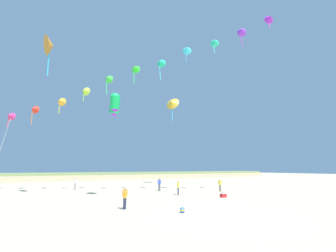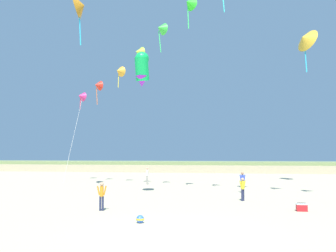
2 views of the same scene
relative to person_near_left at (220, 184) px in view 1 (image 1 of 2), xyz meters
name	(u,v)px [view 1 (image 1 of 2)]	position (x,y,z in m)	size (l,w,h in m)	color
ground_plane	(220,214)	(-9.71, -10.76, -0.92)	(240.00, 240.00, 0.00)	#C1B28E
dune_ridge	(87,176)	(-9.71, 39.19, -0.03)	(120.00, 10.87, 1.80)	tan
person_near_left	(220,184)	(0.00, 0.00, 0.00)	(0.37, 0.51, 1.60)	#726656
person_near_right	(178,187)	(-6.68, -0.69, -0.03)	(0.45, 0.42, 1.55)	#282D4C
person_mid_center	(125,196)	(-14.62, -6.20, -0.02)	(0.55, 0.23, 1.57)	#282D4C
person_far_left	(159,183)	(-6.47, 4.32, 0.05)	(0.49, 0.45, 1.68)	#474C56
person_far_right	(75,182)	(-15.89, 10.93, 0.09)	(0.32, 0.60, 1.75)	gray
kite_banner_string	(135,71)	(-10.57, 3.52, 14.53)	(29.43, 21.70, 21.95)	#CD2B6F
large_kite_low_lead	(172,103)	(0.62, 13.19, 14.34)	(2.92, 3.13, 4.95)	gold
large_kite_mid_trail	(50,46)	(-20.50, 3.86, 15.43)	(1.66, 2.44, 4.72)	orange
large_kite_high_solo	(115,104)	(-13.92, 0.23, 8.68)	(1.07, 1.46, 2.66)	#12BF53
beach_cooler	(223,195)	(-3.67, -4.55, -0.71)	(0.58, 0.41, 0.46)	red
beach_ball	(182,210)	(-11.65, -9.29, -0.74)	(0.36, 0.36, 0.36)	blue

